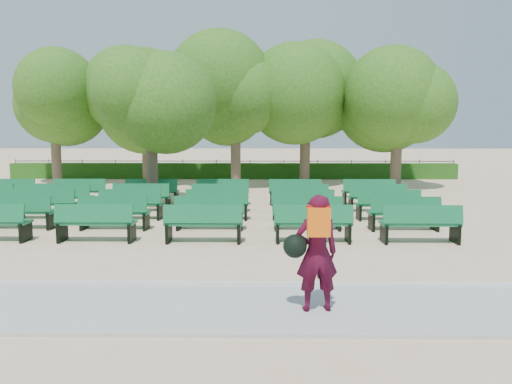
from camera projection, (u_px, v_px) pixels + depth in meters
ground at (206, 223)px, 15.36m from camera, size 120.00×120.00×0.00m
paving at (153, 308)px, 8.01m from camera, size 30.00×2.20×0.06m
curb at (166, 284)px, 9.15m from camera, size 30.00×0.12×0.10m
hedge at (233, 171)px, 29.19m from camera, size 26.00×0.70×0.90m
fence at (233, 178)px, 29.64m from camera, size 26.00×0.10×1.02m
tree_line at (228, 186)px, 25.28m from camera, size 21.80×6.80×7.04m
bench_array at (174, 216)px, 16.02m from camera, size 1.98×0.62×1.25m
tree_among at (150, 101)px, 18.17m from camera, size 4.02×4.02×5.73m
person at (315, 251)px, 7.70m from camera, size 0.89×0.56×1.83m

